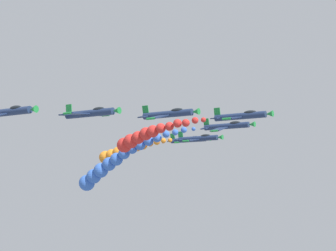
{
  "coord_description": "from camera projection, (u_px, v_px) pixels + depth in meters",
  "views": [
    {
      "loc": [
        82.96,
        49.6,
        53.23
      ],
      "look_at": [
        0.0,
        0.0,
        66.09
      ],
      "focal_mm": 58.23,
      "sensor_mm": 36.0,
      "label": 1
    }
  ],
  "objects": [
    {
      "name": "airplane_trailing",
      "position": [
        189.0,
        140.0,
        126.19
      ],
      "size": [
        9.47,
        10.35,
        2.89
      ],
      "rotation": [
        0.0,
        0.18,
        0.0
      ],
      "color": "navy"
    },
    {
      "name": "airplane_lead",
      "position": [
        241.0,
        116.0,
        90.13
      ],
      "size": [
        9.46,
        10.35,
        2.91
      ],
      "rotation": [
        0.0,
        0.19,
        0.0
      ],
      "color": "navy"
    },
    {
      "name": "airplane_left_inner",
      "position": [
        227.0,
        126.0,
        102.36
      ],
      "size": [
        9.3,
        10.35,
        3.27
      ],
      "rotation": [
        0.0,
        0.27,
        0.0
      ],
      "color": "navy"
    },
    {
      "name": "smoke_trail_left_inner",
      "position": [
        110.0,
        165.0,
        115.9
      ],
      "size": [
        3.76,
        29.1,
        12.36
      ],
      "color": "blue"
    },
    {
      "name": "smoke_trail_lead",
      "position": [
        142.0,
        137.0,
        100.81
      ],
      "size": [
        3.56,
        19.58,
        5.46
      ],
      "color": "red"
    },
    {
      "name": "airplane_left_outer",
      "position": [
        199.0,
        138.0,
        113.97
      ],
      "size": [
        9.49,
        10.35,
        2.82
      ],
      "rotation": [
        0.0,
        0.17,
        0.0
      ],
      "color": "navy"
    },
    {
      "name": "airplane_right_inner",
      "position": [
        169.0,
        114.0,
        87.61
      ],
      "size": [
        9.35,
        10.35,
        3.18
      ],
      "rotation": [
        0.0,
        0.25,
        0.0
      ],
      "color": "navy"
    },
    {
      "name": "smoke_trail_left_outer",
      "position": [
        121.0,
        152.0,
        123.67
      ],
      "size": [
        2.98,
        19.24,
        5.13
      ],
      "color": "orange"
    },
    {
      "name": "airplane_right_outer",
      "position": [
        90.0,
        113.0,
        83.74
      ],
      "size": [
        9.55,
        10.35,
        2.51
      ],
      "rotation": [
        0.0,
        0.1,
        0.0
      ],
      "color": "navy"
    },
    {
      "name": "airplane_high_slot",
      "position": [
        8.0,
        112.0,
        78.74
      ],
      "size": [
        9.25,
        10.35,
        3.37
      ],
      "rotation": [
        0.0,
        0.3,
        0.0
      ],
      "color": "navy"
    },
    {
      "name": "smoke_trail_trailing",
      "position": [
        133.0,
        145.0,
        132.69
      ],
      "size": [
        3.41,
        12.31,
        2.57
      ],
      "color": "red"
    }
  ]
}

